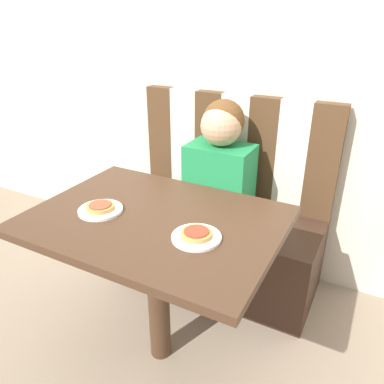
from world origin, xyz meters
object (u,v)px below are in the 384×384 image
object	(u,v)px
plate_left	(101,210)
pizza_left	(100,207)
plate_right	(196,237)
person	(221,159)
pizza_right	(196,233)

from	to	relation	value
plate_left	pizza_left	bearing A→B (deg)	-153.43
plate_right	pizza_left	bearing A→B (deg)	-180.00
plate_left	plate_right	world-z (taller)	same
plate_left	plate_right	size ratio (longest dim) A/B	1.00
person	plate_left	size ratio (longest dim) A/B	3.51
plate_right	plate_left	bearing A→B (deg)	180.00
person	pizza_left	distance (m)	0.76
person	pizza_right	distance (m)	0.76
plate_left	person	bearing A→B (deg)	72.69
pizza_right	person	bearing A→B (deg)	107.31
plate_left	pizza_right	distance (m)	0.45
person	plate_right	size ratio (longest dim) A/B	3.51
person	plate_left	xyz separation A→B (m)	(-0.23, -0.73, -0.03)
plate_left	plate_right	xyz separation A→B (m)	(0.45, 0.00, 0.00)
pizza_left	pizza_right	world-z (taller)	same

